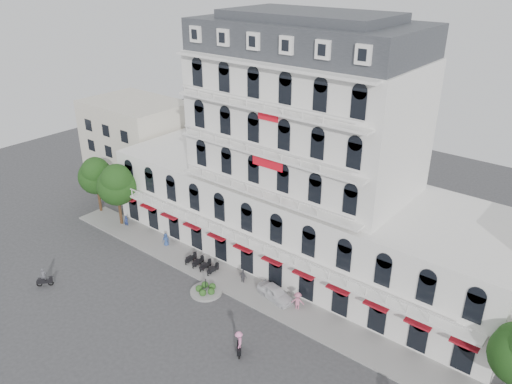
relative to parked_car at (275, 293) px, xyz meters
The scene contains 15 objects.
ground 9.97m from the parked_car, 107.16° to the right, with size 120.00×120.00×0.00m, color #38383A.
sidewalk 3.04m from the parked_car, behind, with size 53.00×4.00×0.16m, color gray.
main_building 12.91m from the parked_car, 109.05° to the left, with size 45.00×15.00×25.80m.
flank_building_west 34.97m from the parked_car, 162.32° to the left, with size 14.00×10.00×12.00m, color beige.
traffic_island 6.90m from the parked_car, 149.48° to the right, with size 3.20×3.20×1.60m.
parked_scooter_row 9.34m from the parked_car, behind, with size 4.40×1.80×1.10m, color black, non-canonical shape.
tree_west_outer 29.26m from the parked_car, behind, with size 4.50×4.48×7.76m.
tree_west_inner 24.40m from the parked_car, behind, with size 4.76×4.76×8.25m.
parked_car is the anchor object (origin of this frame).
rider_west 23.36m from the parked_car, 146.36° to the right, with size 1.28×1.33×2.03m.
rider_center 8.15m from the parked_car, 74.91° to the right, with size 1.26×1.38×2.27m.
pedestrian_left 15.69m from the parked_car, behind, with size 0.80×0.52×1.64m, color navy.
pedestrian_mid 4.07m from the parked_car, behind, with size 0.95×0.39×1.62m, color #56555C.
pedestrian_right 2.65m from the parked_car, ahead, with size 1.24×0.71×1.92m, color #C86A8A.
pedestrian_far 22.93m from the parked_car, behind, with size 0.56×0.36×1.52m, color navy.
Camera 1 is at (26.35, -22.52, 30.15)m, focal length 35.00 mm.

